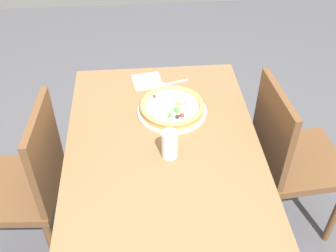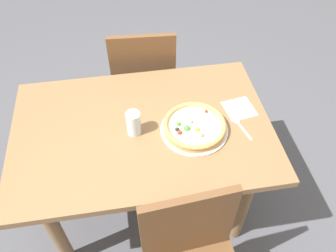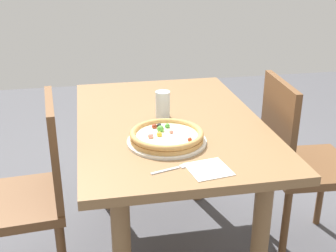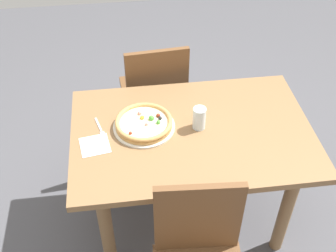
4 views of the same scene
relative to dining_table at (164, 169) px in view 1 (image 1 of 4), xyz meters
The scene contains 9 objects.
ground_plane 0.61m from the dining_table, ahead, with size 6.00×6.00×0.00m, color #4C4C51.
dining_table is the anchor object (origin of this frame).
chair_near 0.65m from the dining_table, 77.98° to the right, with size 0.43×0.43×0.90m.
chair_far 0.64m from the dining_table, 83.79° to the left, with size 0.43×0.43×0.90m.
plate 0.28m from the dining_table, 13.21° to the right, with size 0.32×0.32×0.01m, color silver.
pizza 0.29m from the dining_table, 13.33° to the right, with size 0.29×0.29×0.05m.
fork 0.48m from the dining_table, ahead, with size 0.06×0.16×0.00m.
drinking_glass 0.18m from the dining_table, 149.85° to the right, with size 0.07×0.07×0.12m, color silver.
napkin 0.51m from the dining_table, ahead, with size 0.14×0.14×0.00m, color white.
Camera 1 is at (-1.20, 0.08, 1.92)m, focal length 43.56 mm.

